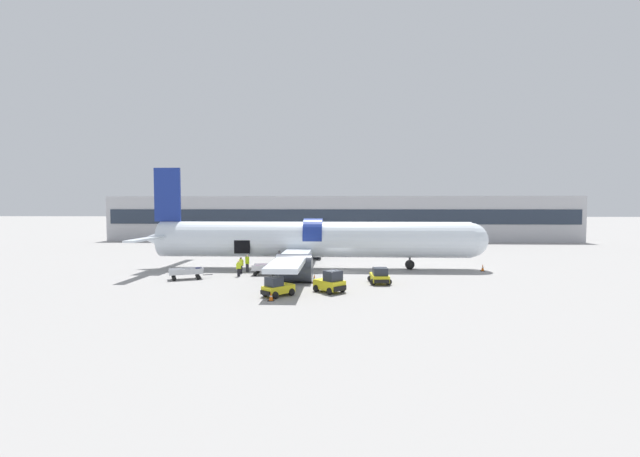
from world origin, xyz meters
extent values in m
plane|color=gray|center=(0.00, 0.00, 0.00)|extent=(500.00, 500.00, 0.00)
cube|color=#B2B2B7|center=(0.00, 42.97, 4.43)|extent=(92.97, 9.68, 8.86)
cube|color=#232D3D|center=(0.00, 38.07, 4.87)|extent=(91.11, 0.16, 2.84)
cylinder|color=silver|center=(-2.80, 2.07, 3.23)|extent=(34.00, 3.90, 3.90)
sphere|color=silver|center=(14.20, 2.07, 3.23)|extent=(3.70, 3.70, 3.70)
cone|color=silver|center=(-19.80, 2.07, 3.23)|extent=(4.48, 3.59, 3.59)
cylinder|color=navy|center=(-2.80, 2.03, 3.58)|extent=(2.04, 3.91, 3.91)
cube|color=navy|center=(-19.07, 2.07, 8.15)|extent=(2.92, 0.28, 5.95)
cube|color=silver|center=(-19.14, -2.37, 3.62)|extent=(1.10, 8.87, 0.20)
cube|color=silver|center=(-19.14, 6.50, 3.62)|extent=(1.10, 8.87, 0.20)
cube|color=silver|center=(-4.16, -6.44, 2.16)|extent=(2.61, 15.84, 0.40)
cube|color=silver|center=(-4.16, 10.57, 2.16)|extent=(2.61, 15.84, 0.40)
cylinder|color=#333842|center=(-3.96, -6.54, 1.30)|extent=(3.20, 2.54, 2.54)
cylinder|color=#333842|center=(-3.96, 10.67, 1.30)|extent=(3.20, 2.54, 2.54)
cube|color=black|center=(-10.28, 0.14, 2.55)|extent=(1.70, 0.12, 1.40)
cylinder|color=#56565B|center=(7.74, 2.07, 1.39)|extent=(0.22, 0.22, 1.74)
sphere|color=black|center=(7.74, 2.07, 0.52)|extent=(1.04, 1.04, 1.04)
cylinder|color=#56565B|center=(-6.20, -0.58, 1.39)|extent=(0.22, 0.22, 1.74)
sphere|color=black|center=(-6.20, -0.58, 0.52)|extent=(1.04, 1.04, 1.04)
cylinder|color=#56565B|center=(-6.20, 4.72, 1.39)|extent=(0.22, 0.22, 1.74)
sphere|color=black|center=(-6.20, 4.72, 0.52)|extent=(1.04, 1.04, 1.04)
cube|color=yellow|center=(3.67, -6.67, 0.52)|extent=(1.60, 2.74, 0.57)
cube|color=#232833|center=(3.69, -7.13, 1.14)|extent=(1.30, 1.27, 0.66)
cube|color=black|center=(3.74, -8.05, 0.41)|extent=(1.31, 0.19, 0.28)
sphere|color=black|center=(3.03, -7.61, 0.28)|extent=(0.56, 0.56, 0.56)
sphere|color=black|center=(4.41, -7.53, 0.28)|extent=(0.56, 0.56, 0.56)
sphere|color=black|center=(2.93, -5.80, 0.28)|extent=(0.56, 0.56, 0.56)
sphere|color=black|center=(4.30, -5.72, 0.28)|extent=(0.56, 0.56, 0.56)
cube|color=yellow|center=(-0.68, -10.79, 0.60)|extent=(2.67, 2.67, 0.73)
cube|color=#232833|center=(-0.39, -11.07, 1.37)|extent=(1.62, 1.62, 0.79)
cube|color=black|center=(0.18, -11.64, 0.46)|extent=(1.01, 1.02, 0.37)
sphere|color=black|center=(-0.61, -11.84, 0.28)|extent=(0.56, 0.56, 0.56)
sphere|color=black|center=(0.37, -10.85, 0.28)|extent=(0.56, 0.56, 0.56)
sphere|color=black|center=(-1.73, -10.72, 0.28)|extent=(0.56, 0.56, 0.56)
sphere|color=black|center=(-0.75, -9.74, 0.28)|extent=(0.56, 0.56, 0.56)
cube|color=yellow|center=(-4.53, -12.53, 0.54)|extent=(2.50, 2.59, 0.60)
cube|color=#232833|center=(-4.81, -12.84, 1.18)|extent=(1.48, 1.49, 0.68)
cube|color=black|center=(-5.36, -13.46, 0.42)|extent=(0.88, 0.81, 0.30)
sphere|color=black|center=(-5.50, -12.76, 0.28)|extent=(0.56, 0.56, 0.56)
sphere|color=black|center=(-4.65, -13.52, 0.28)|extent=(0.56, 0.56, 0.56)
sphere|color=black|center=(-4.40, -11.54, 0.28)|extent=(0.56, 0.56, 0.56)
sphere|color=black|center=(-3.56, -12.30, 0.28)|extent=(0.56, 0.56, 0.56)
cube|color=silver|center=(-7.31, -2.45, 0.53)|extent=(2.64, 1.67, 0.05)
cube|color=silver|center=(-6.05, -2.41, 0.81)|extent=(0.11, 1.59, 0.50)
cube|color=silver|center=(-7.29, -3.22, 0.81)|extent=(2.54, 0.14, 0.50)
cube|color=silver|center=(-7.34, -1.69, 0.81)|extent=(2.54, 0.14, 0.50)
cube|color=#333338|center=(-5.57, -2.40, 0.31)|extent=(0.90, 0.11, 0.06)
sphere|color=black|center=(-6.38, -3.22, 0.20)|extent=(0.40, 0.40, 0.40)
sphere|color=black|center=(-6.43, -1.63, 0.20)|extent=(0.40, 0.40, 0.40)
sphere|color=black|center=(-8.20, -3.28, 0.20)|extent=(0.40, 0.40, 0.40)
sphere|color=black|center=(-8.24, -1.68, 0.20)|extent=(0.40, 0.40, 0.40)
cube|color=#721951|center=(-7.24, -2.34, 0.72)|extent=(0.48, 0.26, 0.32)
cube|color=#721951|center=(-8.07, -2.61, 0.76)|extent=(0.47, 0.34, 0.41)
cube|color=olive|center=(-6.46, -2.51, 0.75)|extent=(0.47, 0.25, 0.39)
cube|color=#B7BABF|center=(-14.34, -5.37, 0.54)|extent=(3.38, 2.49, 0.05)
cube|color=#B7BABF|center=(-12.95, -4.75, 0.79)|extent=(0.60, 1.25, 0.45)
cube|color=#B7BABF|center=(-14.08, -5.96, 0.79)|extent=(2.81, 1.30, 0.45)
cube|color=#B7BABF|center=(-14.60, -4.79, 0.79)|extent=(2.81, 1.30, 0.45)
cube|color=#333338|center=(-12.51, -4.56, 0.31)|extent=(0.85, 0.44, 0.06)
sphere|color=black|center=(-13.08, -5.54, 0.20)|extent=(0.40, 0.40, 0.40)
sphere|color=black|center=(-13.62, -4.32, 0.20)|extent=(0.40, 0.40, 0.40)
sphere|color=black|center=(-15.07, -6.43, 0.20)|extent=(0.40, 0.40, 0.40)
sphere|color=black|center=(-15.61, -5.21, 0.20)|extent=(0.40, 0.40, 0.40)
cube|color=#1E2347|center=(-13.44, -4.66, 0.79)|extent=(0.46, 0.27, 0.46)
cube|color=#2D2D33|center=(-14.21, -5.33, 0.76)|extent=(0.49, 0.35, 0.39)
cylinder|color=black|center=(-9.98, -1.74, 0.41)|extent=(0.42, 0.42, 0.82)
cylinder|color=#CCE523|center=(-9.98, -1.74, 1.14)|extent=(0.54, 0.54, 0.64)
sphere|color=brown|center=(-9.98, -1.74, 1.57)|extent=(0.23, 0.23, 0.23)
cylinder|color=#CCE523|center=(-10.15, -1.89, 1.07)|extent=(0.17, 0.17, 0.59)
cylinder|color=#CCE523|center=(-9.80, -1.60, 1.07)|extent=(0.17, 0.17, 0.59)
cylinder|color=black|center=(-4.89, -1.41, 0.44)|extent=(0.36, 0.36, 0.88)
cylinder|color=#CCE523|center=(-4.89, -1.41, 1.23)|extent=(0.47, 0.47, 0.70)
sphere|color=#9E7556|center=(-4.89, -1.41, 1.70)|extent=(0.24, 0.24, 0.24)
cylinder|color=#CCE523|center=(-5.13, -1.38, 1.16)|extent=(0.15, 0.15, 0.64)
cylinder|color=#CCE523|center=(-4.64, -1.45, 1.16)|extent=(0.15, 0.15, 0.64)
cylinder|color=black|center=(-9.78, -3.51, 0.38)|extent=(0.40, 0.40, 0.77)
cylinder|color=#CCE523|center=(-9.78, -3.51, 1.07)|extent=(0.51, 0.51, 0.60)
sphere|color=beige|center=(-9.78, -3.51, 1.48)|extent=(0.21, 0.21, 0.21)
cylinder|color=#CCE523|center=(-9.93, -3.66, 1.00)|extent=(0.16, 0.16, 0.56)
cylinder|color=#CCE523|center=(-9.62, -3.35, 1.00)|extent=(0.16, 0.16, 0.56)
cylinder|color=#2D2D33|center=(-9.54, -0.72, 0.45)|extent=(0.46, 0.46, 0.89)
cylinder|color=#B7E019|center=(-9.54, -0.72, 1.25)|extent=(0.59, 0.59, 0.70)
sphere|color=beige|center=(-9.54, -0.72, 1.72)|extent=(0.25, 0.25, 0.25)
cylinder|color=#B7E019|center=(-9.69, -0.52, 1.17)|extent=(0.19, 0.19, 0.65)
cylinder|color=#B7E019|center=(-9.39, -0.92, 1.17)|extent=(0.19, 0.19, 0.65)
cylinder|color=black|center=(-4.92, -3.09, 0.42)|extent=(0.31, 0.31, 0.84)
cylinder|color=orange|center=(-4.92, -3.09, 1.18)|extent=(0.40, 0.40, 0.66)
sphere|color=brown|center=(-4.92, -3.09, 1.63)|extent=(0.23, 0.23, 0.23)
cylinder|color=orange|center=(-5.15, -3.09, 1.10)|extent=(0.13, 0.13, 0.61)
cylinder|color=orange|center=(-4.68, -3.09, 1.10)|extent=(0.13, 0.13, 0.61)
cube|color=black|center=(15.26, 1.13, 0.01)|extent=(0.44, 0.44, 0.03)
cone|color=orange|center=(15.26, 1.13, 0.37)|extent=(0.33, 0.33, 0.74)
cylinder|color=white|center=(15.26, 1.13, 0.41)|extent=(0.19, 0.19, 0.09)
cube|color=black|center=(-4.83, -14.17, 0.01)|extent=(0.47, 0.47, 0.03)
cone|color=orange|center=(-4.83, -14.17, 0.31)|extent=(0.35, 0.35, 0.61)
cylinder|color=white|center=(-4.83, -14.17, 0.34)|extent=(0.20, 0.20, 0.07)
cube|color=black|center=(-2.13, -6.92, 0.01)|extent=(0.51, 0.51, 0.03)
cone|color=orange|center=(-2.13, -6.92, 0.40)|extent=(0.38, 0.38, 0.80)
cylinder|color=white|center=(-2.13, -6.92, 0.44)|extent=(0.22, 0.22, 0.10)
camera|label=1|loc=(0.25, -44.65, 6.83)|focal=24.00mm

